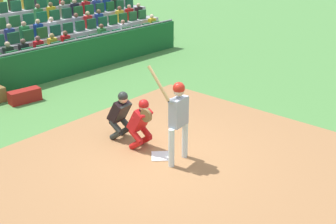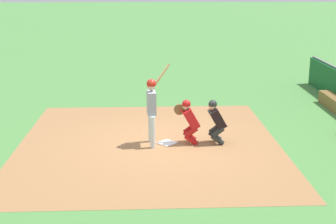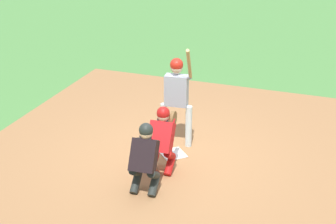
# 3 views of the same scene
# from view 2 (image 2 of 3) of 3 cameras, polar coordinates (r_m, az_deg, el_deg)

# --- Properties ---
(ground_plane) EXTENTS (160.00, 160.00, 0.00)m
(ground_plane) POSITION_cam_2_polar(r_m,az_deg,el_deg) (13.13, -0.12, -3.81)
(ground_plane) COLOR #4D8942
(infield_dirt_patch) EXTENTS (7.87, 7.31, 0.01)m
(infield_dirt_patch) POSITION_cam_2_polar(r_m,az_deg,el_deg) (13.13, -2.30, -3.81)
(infield_dirt_patch) COLOR #9F6F45
(infield_dirt_patch) RESTS_ON ground_plane
(home_plate_marker) EXTENTS (0.62, 0.62, 0.02)m
(home_plate_marker) POSITION_cam_2_polar(r_m,az_deg,el_deg) (13.13, -0.12, -3.75)
(home_plate_marker) COLOR white
(home_plate_marker) RESTS_ON infield_dirt_patch
(batter_at_plate) EXTENTS (0.74, 0.65, 2.20)m
(batter_at_plate) POSITION_cam_2_polar(r_m,az_deg,el_deg) (12.71, -1.98, 0.97)
(batter_at_plate) COLOR silver
(batter_at_plate) RESTS_ON ground_plane
(catcher_crouching) EXTENTS (0.48, 0.72, 1.26)m
(catcher_crouching) POSITION_cam_2_polar(r_m,az_deg,el_deg) (12.96, 2.56, -0.82)
(catcher_crouching) COLOR #B51514
(catcher_crouching) RESTS_ON ground_plane
(home_plate_umpire) EXTENTS (0.49, 0.53, 1.26)m
(home_plate_umpire) POSITION_cam_2_polar(r_m,az_deg,el_deg) (13.00, 5.80, -0.91)
(home_plate_umpire) COLOR #262B28
(home_plate_umpire) RESTS_ON ground_plane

